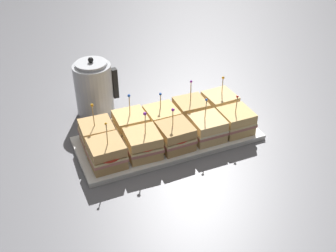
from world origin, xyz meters
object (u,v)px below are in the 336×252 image
(serving_platter, at_px, (168,138))
(sandwich_back_far_left, at_px, (97,134))
(sandwich_front_center, at_px, (175,136))
(sandwich_back_right, at_px, (191,111))
(sandwich_front_far_left, at_px, (107,153))
(sandwich_front_left, at_px, (143,144))
(kettle_steel, at_px, (94,89))
(sandwich_back_left, at_px, (131,125))
(sandwich_back_far_right, at_px, (220,104))
(sandwich_back_center, at_px, (162,119))
(sandwich_front_right, at_px, (207,128))
(sandwich_front_far_right, at_px, (236,121))

(serving_platter, height_order, sandwich_back_far_left, sandwich_back_far_left)
(sandwich_front_center, xyz_separation_m, sandwich_back_right, (0.12, 0.12, 0.00))
(sandwich_front_far_left, distance_m, sandwich_back_far_left, 0.12)
(sandwich_front_left, xyz_separation_m, kettle_steel, (-0.06, 0.34, 0.04))
(kettle_steel, bearing_deg, serving_platter, -57.34)
(sandwich_back_left, distance_m, kettle_steel, 0.23)
(sandwich_back_left, bearing_deg, sandwich_back_far_right, -0.53)
(sandwich_back_center, distance_m, kettle_steel, 0.29)
(sandwich_back_left, bearing_deg, sandwich_front_right, -27.15)
(sandwich_front_center, bearing_deg, sandwich_front_far_left, 179.60)
(sandwich_back_far_left, bearing_deg, sandwich_front_far_right, -14.28)
(kettle_steel, bearing_deg, sandwich_front_right, -48.66)
(sandwich_front_right, bearing_deg, sandwich_back_far_left, 161.52)
(sandwich_front_left, relative_size, sandwich_back_center, 1.18)
(sandwich_back_left, height_order, kettle_steel, kettle_steel)
(sandwich_back_right, distance_m, sandwich_back_far_right, 0.12)
(sandwich_back_right, height_order, sandwich_back_far_right, sandwich_back_right)
(sandwich_front_center, bearing_deg, sandwich_back_left, 132.74)
(sandwich_front_center, height_order, sandwich_back_left, sandwich_back_left)
(sandwich_back_right, height_order, kettle_steel, kettle_steel)
(sandwich_front_far_left, bearing_deg, sandwich_back_right, 18.50)
(sandwich_front_far_left, xyz_separation_m, sandwich_back_far_left, (0.00, 0.12, -0.00))
(sandwich_front_far_left, xyz_separation_m, kettle_steel, (0.06, 0.34, 0.04))
(sandwich_front_right, distance_m, sandwich_back_far_left, 0.37)
(serving_platter, distance_m, sandwich_back_far_right, 0.25)
(serving_platter, relative_size, sandwich_back_left, 3.90)
(serving_platter, height_order, sandwich_front_right, sandwich_front_right)
(serving_platter, distance_m, kettle_steel, 0.35)
(sandwich_front_far_left, xyz_separation_m, sandwich_front_right, (0.36, -0.00, -0.00))
(sandwich_front_right, height_order, kettle_steel, kettle_steel)
(serving_platter, relative_size, sandwich_front_far_left, 3.88)
(sandwich_front_right, xyz_separation_m, sandwich_back_center, (-0.12, 0.12, -0.00))
(sandwich_front_center, bearing_deg, sandwich_front_right, 0.48)
(sandwich_front_far_right, height_order, sandwich_back_left, sandwich_back_left)
(sandwich_front_center, height_order, sandwich_front_far_right, same)
(sandwich_front_far_right, height_order, sandwich_back_center, sandwich_front_far_right)
(sandwich_front_far_left, height_order, sandwich_front_right, sandwich_front_far_left)
(sandwich_back_far_right, bearing_deg, kettle_steel, 151.62)
(sandwich_front_far_right, xyz_separation_m, kettle_steel, (-0.41, 0.34, 0.05))
(serving_platter, bearing_deg, sandwich_front_far_left, -165.74)
(sandwich_front_center, xyz_separation_m, kettle_steel, (-0.18, 0.34, 0.04))
(sandwich_back_far_right, bearing_deg, serving_platter, -166.46)
(kettle_steel, bearing_deg, sandwich_back_right, -37.05)
(sandwich_front_right, xyz_separation_m, sandwich_back_right, (-0.01, 0.12, 0.00))
(serving_platter, xyz_separation_m, sandwich_front_right, (0.12, -0.06, 0.05))
(sandwich_front_left, height_order, sandwich_front_right, sandwich_front_left)
(sandwich_back_center, bearing_deg, sandwich_back_right, 0.81)
(sandwich_front_left, relative_size, kettle_steel, 0.71)
(sandwich_front_center, bearing_deg, serving_platter, 87.86)
(sandwich_front_far_right, relative_size, sandwich_back_left, 0.91)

